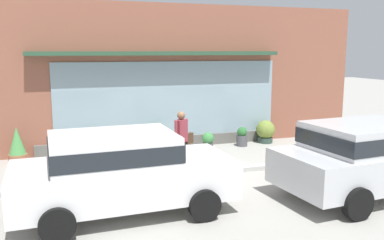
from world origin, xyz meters
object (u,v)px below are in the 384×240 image
potted_plant_low_front (208,140)px  potted_plant_trailing_edge (90,147)px  potted_plant_window_left (242,137)px  pedestrian_with_handbag (182,137)px  potted_plant_window_right (265,131)px  parked_car_silver (369,155)px  potted_plant_window_center (154,138)px  parked_car_white (120,168)px  fire_hydrant (146,154)px  potted_plant_doorstep (17,146)px

potted_plant_low_front → potted_plant_trailing_edge: (-3.60, 0.17, 0.02)m
potted_plant_low_front → potted_plant_window_left: (1.21, 0.06, 0.02)m
pedestrian_with_handbag → potted_plant_window_right: bearing=0.1°
parked_car_silver → potted_plant_trailing_edge: 7.47m
potted_plant_window_center → potted_plant_window_right: potted_plant_window_center is taller
parked_car_white → potted_plant_low_front: 5.51m
potted_plant_window_center → potted_plant_trailing_edge: size_ratio=1.37×
fire_hydrant → parked_car_white: bearing=-112.5°
parked_car_silver → potted_plant_doorstep: bearing=140.1°
fire_hydrant → potted_plant_doorstep: 3.74m
potted_plant_window_right → parked_car_white: bearing=-141.1°
fire_hydrant → potted_plant_low_front: (2.36, 1.70, -0.18)m
potted_plant_doorstep → potted_plant_low_front: size_ratio=1.86×
parked_car_silver → potted_plant_doorstep: 9.00m
pedestrian_with_handbag → potted_plant_window_center: bearing=63.8°
potted_plant_doorstep → potted_plant_window_left: 6.78m
potted_plant_doorstep → potted_plant_low_front: 5.57m
potted_plant_window_left → pedestrian_with_handbag: bearing=-143.2°
parked_car_silver → potted_plant_window_left: 5.12m
fire_hydrant → potted_plant_doorstep: bearing=148.9°
pedestrian_with_handbag → potted_plant_window_left: 3.41m
potted_plant_window_center → potted_plant_trailing_edge: 1.95m
potted_plant_window_right → potted_plant_doorstep: potted_plant_doorstep is taller
fire_hydrant → potted_plant_window_right: (4.54, 1.96, -0.07)m
potted_plant_window_left → fire_hydrant: bearing=-153.7°
fire_hydrant → potted_plant_window_left: 4.00m
potted_plant_window_center → potted_plant_doorstep: potted_plant_doorstep is taller
pedestrian_with_handbag → potted_plant_doorstep: bearing=121.0°
potted_plant_low_front → potted_plant_trailing_edge: potted_plant_trailing_edge is taller
fire_hydrant → potted_plant_window_right: fire_hydrant is taller
parked_car_silver → potted_plant_doorstep: parked_car_silver is taller
potted_plant_window_center → potted_plant_low_front: size_ratio=1.47×
pedestrian_with_handbag → potted_plant_window_center: 2.28m
pedestrian_with_handbag → parked_car_silver: size_ratio=0.36×
fire_hydrant → potted_plant_window_left: fire_hydrant is taller
parked_car_white → potted_plant_window_right: size_ratio=5.44×
parked_car_white → potted_plant_trailing_edge: parked_car_white is taller
pedestrian_with_handbag → parked_car_white: size_ratio=0.37×
parked_car_silver → potted_plant_window_right: (0.42, 5.25, -0.50)m
parked_car_silver → potted_plant_window_center: (-3.42, 5.27, -0.48)m
pedestrian_with_handbag → potted_plant_window_right: pedestrian_with_handbag is taller
potted_plant_window_center → potted_plant_window_left: bearing=-4.3°
potted_plant_trailing_edge → potted_plant_window_left: (4.82, -0.11, 0.00)m
parked_car_white → potted_plant_window_left: parked_car_white is taller
potted_plant_doorstep → potted_plant_low_front: potted_plant_doorstep is taller
parked_car_silver → fire_hydrant: bearing=137.0°
fire_hydrant → potted_plant_doorstep: (-3.20, 1.93, 0.02)m
potted_plant_window_center → potted_plant_low_front: (1.66, -0.28, -0.14)m
pedestrian_with_handbag → potted_plant_trailing_edge: pedestrian_with_handbag is taller
fire_hydrant → potted_plant_window_right: size_ratio=1.22×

